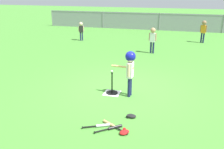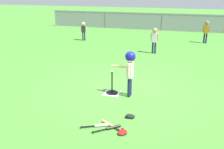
% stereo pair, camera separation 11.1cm
% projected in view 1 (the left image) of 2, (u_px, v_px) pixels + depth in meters
% --- Properties ---
extents(ground_plane, '(60.00, 60.00, 0.00)m').
position_uv_depth(ground_plane, '(124.00, 90.00, 7.10)').
color(ground_plane, '#478C33').
extents(home_plate, '(0.44, 0.44, 0.01)m').
position_uv_depth(home_plate, '(112.00, 93.00, 6.87)').
color(home_plate, white).
rests_on(home_plate, ground_plane).
extents(batting_tee, '(0.32, 0.32, 0.61)m').
position_uv_depth(batting_tee, '(112.00, 90.00, 6.84)').
color(batting_tee, black).
rests_on(batting_tee, ground_plane).
extents(baseball_on_tee, '(0.07, 0.07, 0.07)m').
position_uv_depth(baseball_on_tee, '(112.00, 71.00, 6.65)').
color(baseball_on_tee, white).
rests_on(baseball_on_tee, batting_tee).
extents(batter_child, '(0.65, 0.35, 1.24)m').
position_uv_depth(batter_child, '(130.00, 65.00, 6.41)').
color(batter_child, '#191E4C').
rests_on(batter_child, ground_plane).
extents(fielder_near_right, '(0.33, 0.22, 1.13)m').
position_uv_depth(fielder_near_right, '(153.00, 37.00, 10.79)').
color(fielder_near_right, '#191E4C').
rests_on(fielder_near_right, ground_plane).
extents(fielder_deep_left, '(0.33, 0.23, 1.16)m').
position_uv_depth(fielder_deep_left, '(204.00, 29.00, 12.83)').
color(fielder_deep_left, '#191E4C').
rests_on(fielder_deep_left, ground_plane).
extents(fielder_near_left, '(0.27, 0.20, 1.00)m').
position_uv_depth(fielder_near_left, '(81.00, 29.00, 13.43)').
color(fielder_near_left, '#191E4C').
rests_on(fielder_near_left, ground_plane).
extents(spare_bat_silver, '(0.55, 0.31, 0.06)m').
position_uv_depth(spare_bat_silver, '(100.00, 126.00, 5.20)').
color(spare_bat_silver, silver).
rests_on(spare_bat_silver, ground_plane).
extents(spare_bat_wood, '(0.63, 0.41, 0.06)m').
position_uv_depth(spare_bat_wood, '(112.00, 125.00, 5.22)').
color(spare_bat_wood, '#DBB266').
rests_on(spare_bat_wood, ground_plane).
extents(spare_bat_black, '(0.51, 0.45, 0.06)m').
position_uv_depth(spare_bat_black, '(112.00, 128.00, 5.12)').
color(spare_bat_black, black).
rests_on(spare_bat_black, ground_plane).
extents(glove_by_plate, '(0.26, 0.27, 0.07)m').
position_uv_depth(glove_by_plate, '(124.00, 132.00, 4.96)').
color(glove_by_plate, '#B21919').
rests_on(glove_by_plate, ground_plane).
extents(glove_near_bats, '(0.24, 0.19, 0.07)m').
position_uv_depth(glove_near_bats, '(131.00, 116.00, 5.58)').
color(glove_near_bats, black).
rests_on(glove_near_bats, ground_plane).
extents(outfield_fence, '(16.06, 0.06, 1.15)m').
position_uv_depth(outfield_fence, '(159.00, 21.00, 16.65)').
color(outfield_fence, slate).
rests_on(outfield_fence, ground_plane).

